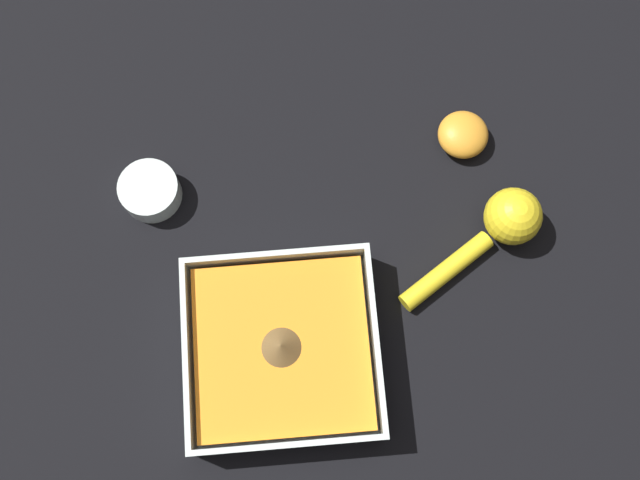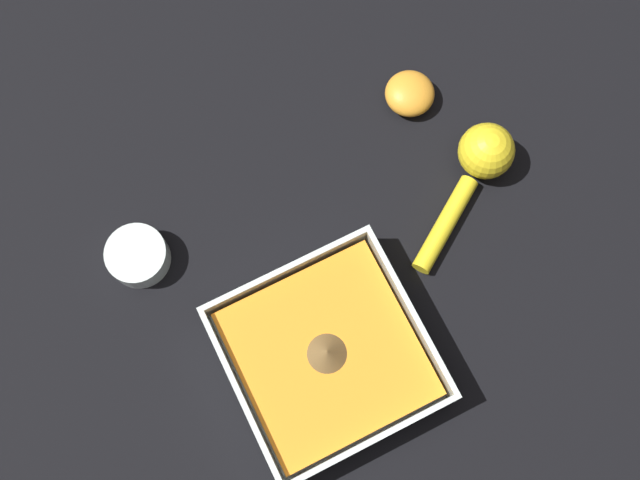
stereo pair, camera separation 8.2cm
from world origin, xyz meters
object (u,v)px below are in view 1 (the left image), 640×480
object	(u,v)px
square_dish	(282,350)
spice_bowl	(150,191)
lemon_half	(463,135)
lemon_squeezer	(501,226)

from	to	relation	value
square_dish	spice_bowl	distance (m)	0.24
spice_bowl	lemon_half	size ratio (longest dim) A/B	1.16
lemon_squeezer	square_dish	bearing A→B (deg)	171.41
lemon_squeezer	lemon_half	world-z (taller)	lemon_squeezer
square_dish	spice_bowl	size ratio (longest dim) A/B	2.97
spice_bowl	lemon_half	bearing A→B (deg)	-173.89
lemon_squeezer	spice_bowl	bearing A→B (deg)	135.42
spice_bowl	lemon_squeezer	bearing A→B (deg)	168.76
lemon_squeezer	lemon_half	xyz separation A→B (m)	(0.02, -0.12, -0.01)
square_dish	spice_bowl	xyz separation A→B (m)	(0.14, -0.19, -0.01)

